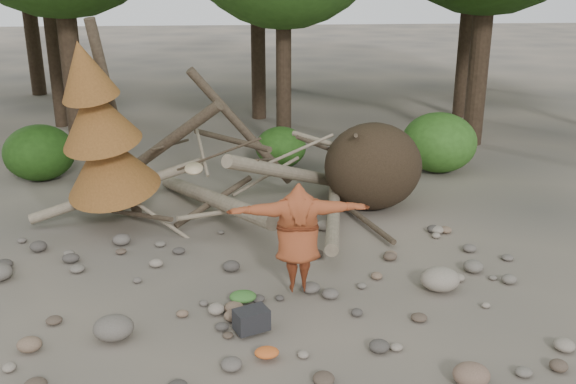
{
  "coord_description": "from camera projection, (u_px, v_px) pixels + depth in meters",
  "views": [
    {
      "loc": [
        -0.55,
        -9.28,
        5.09
      ],
      "look_at": [
        0.43,
        1.5,
        1.4
      ],
      "focal_mm": 40.0,
      "sensor_mm": 36.0,
      "label": 1
    }
  ],
  "objects": [
    {
      "name": "backpack",
      "position": [
        251.0,
        323.0,
        9.54
      ],
      "size": [
        0.58,
        0.49,
        0.33
      ],
      "primitive_type": "cube",
      "rotation": [
        0.0,
        0.0,
        0.4
      ],
      "color": "black",
      "rests_on": "ground"
    },
    {
      "name": "ground",
      "position": [
        270.0,
        304.0,
        10.44
      ],
      "size": [
        120.0,
        120.0,
        0.0
      ],
      "primitive_type": "plane",
      "color": "#514C44",
      "rests_on": "ground"
    },
    {
      "name": "dead_conifer",
      "position": [
        101.0,
        133.0,
        12.67
      ],
      "size": [
        2.06,
        2.16,
        4.35
      ],
      "color": "#4C3F30",
      "rests_on": "ground"
    },
    {
      "name": "cloth_green",
      "position": [
        243.0,
        299.0,
        10.4
      ],
      "size": [
        0.44,
        0.37,
        0.17
      ],
      "primitive_type": "ellipsoid",
      "color": "#386B2B",
      "rests_on": "ground"
    },
    {
      "name": "cloth_orange",
      "position": [
        267.0,
        356.0,
        8.9
      ],
      "size": [
        0.35,
        0.28,
        0.13
      ],
      "primitive_type": "ellipsoid",
      "color": "#C75722",
      "rests_on": "ground"
    },
    {
      "name": "bush_left",
      "position": [
        39.0,
        153.0,
        16.52
      ],
      "size": [
        1.8,
        1.8,
        1.44
      ],
      "primitive_type": "ellipsoid",
      "color": "#214713",
      "rests_on": "ground"
    },
    {
      "name": "bush_right",
      "position": [
        439.0,
        142.0,
        17.2
      ],
      "size": [
        2.0,
        2.0,
        1.6
      ],
      "primitive_type": "ellipsoid",
      "color": "#366B21",
      "rests_on": "ground"
    },
    {
      "name": "deadfall_pile",
      "position": [
        348.0,
        170.0,
        14.29
      ],
      "size": [
        8.55,
        5.24,
        3.3
      ],
      "color": "#332619",
      "rests_on": "ground"
    },
    {
      "name": "bush_mid",
      "position": [
        281.0,
        147.0,
        17.68
      ],
      "size": [
        1.4,
        1.4,
        1.12
      ],
      "primitive_type": "ellipsoid",
      "color": "#2B5A1A",
      "rests_on": "ground"
    },
    {
      "name": "boulder_front_left",
      "position": [
        114.0,
        328.0,
        9.38
      ],
      "size": [
        0.59,
        0.53,
        0.36
      ],
      "primitive_type": "ellipsoid",
      "color": "#635C53",
      "rests_on": "ground"
    },
    {
      "name": "boulder_mid_right",
      "position": [
        440.0,
        279.0,
        10.83
      ],
      "size": [
        0.66,
        0.6,
        0.4
      ],
      "primitive_type": "ellipsoid",
      "color": "gray",
      "rests_on": "ground"
    },
    {
      "name": "frisbee_thrower",
      "position": [
        298.0,
        237.0,
        10.46
      ],
      "size": [
        2.92,
        1.03,
        2.39
      ],
      "color": "brown",
      "rests_on": "ground"
    },
    {
      "name": "boulder_front_right",
      "position": [
        471.0,
        375.0,
        8.34
      ],
      "size": [
        0.49,
        0.44,
        0.29
      ],
      "primitive_type": "ellipsoid",
      "color": "#7B5F4D",
      "rests_on": "ground"
    }
  ]
}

